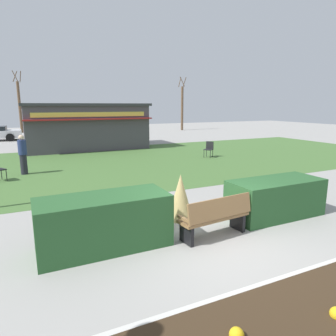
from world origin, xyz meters
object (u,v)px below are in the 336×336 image
at_px(parked_car_center_slot, 58,131).
at_px(tree_right_bg, 182,107).
at_px(park_bench, 216,217).
at_px(trash_bin, 276,196).
at_px(tree_left_bg, 20,106).
at_px(food_kiosk, 86,126).
at_px(person_strolling, 23,154).
at_px(cafe_chair_center, 209,148).

bearing_deg(parked_car_center_slot, tree_right_bg, 12.34).
distance_m(park_bench, trash_bin, 2.53).
xyz_separation_m(trash_bin, parked_car_center_slot, (-3.14, 23.01, 0.20)).
height_order(parked_car_center_slot, tree_left_bg, tree_left_bg).
relative_size(parked_car_center_slot, tree_left_bg, 0.68).
relative_size(food_kiosk, person_strolling, 4.73).
height_order(trash_bin, tree_left_bg, tree_left_bg).
height_order(trash_bin, cafe_chair_center, trash_bin).
xyz_separation_m(person_strolling, tree_right_bg, (17.30, 17.95, 1.82)).
xyz_separation_m(cafe_chair_center, person_strolling, (-9.53, -0.26, 0.33)).
bearing_deg(cafe_chair_center, tree_left_bg, 113.13).
height_order(park_bench, cafe_chair_center, park_bench).
xyz_separation_m(parked_car_center_slot, tree_right_bg, (14.26, 3.12, 2.04)).
bearing_deg(trash_bin, tree_left_bg, 101.27).
xyz_separation_m(trash_bin, person_strolling, (-6.18, 8.18, 0.41)).
bearing_deg(parked_car_center_slot, cafe_chair_center, -66.01).
relative_size(cafe_chair_center, tree_right_bg, 0.15).
height_order(food_kiosk, person_strolling, food_kiosk).
distance_m(person_strolling, tree_right_bg, 25.00).
relative_size(trash_bin, cafe_chair_center, 1.01).
bearing_deg(food_kiosk, tree_right_bg, 39.18).
bearing_deg(tree_right_bg, tree_left_bg, 165.75).
height_order(cafe_chair_center, parked_car_center_slot, parked_car_center_slot).
height_order(cafe_chair_center, tree_left_bg, tree_left_bg).
xyz_separation_m(parked_car_center_slot, tree_left_bg, (-2.94, 7.49, 2.19)).
height_order(food_kiosk, tree_left_bg, tree_left_bg).
height_order(park_bench, parked_car_center_slot, parked_car_center_slot).
height_order(cafe_chair_center, person_strolling, person_strolling).
bearing_deg(tree_right_bg, parked_car_center_slot, -167.66).
xyz_separation_m(park_bench, tree_right_bg, (13.56, 26.80, 2.20)).
height_order(food_kiosk, cafe_chair_center, food_kiosk).
distance_m(trash_bin, parked_car_center_slot, 23.23).
relative_size(trash_bin, food_kiosk, 0.11).
height_order(park_bench, tree_left_bg, tree_left_bg).
xyz_separation_m(park_bench, parked_car_center_slot, (-0.70, 23.68, 0.16)).
relative_size(park_bench, tree_right_bg, 0.29).
xyz_separation_m(food_kiosk, tree_left_bg, (-3.91, 15.19, 1.32)).
height_order(trash_bin, tree_right_bg, tree_right_bg).
xyz_separation_m(trash_bin, cafe_chair_center, (3.35, 8.44, 0.08)).
relative_size(food_kiosk, cafe_chair_center, 8.97).
bearing_deg(food_kiosk, tree_left_bg, 104.42).
distance_m(food_kiosk, person_strolling, 8.20).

